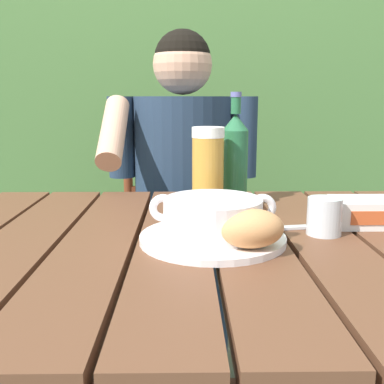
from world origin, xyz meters
TOP-DOWN VIEW (x-y plane):
  - dining_table at (0.00, 0.00)m, footprint 1.24×0.84m
  - hedge_backdrop at (-0.06, 1.67)m, footprint 3.67×0.78m
  - chair_near_diner at (0.01, 0.86)m, footprint 0.48×0.42m
  - person_eating at (0.01, 0.66)m, footprint 0.48×0.47m
  - serving_plate at (0.07, -0.02)m, footprint 0.26×0.26m
  - soup_bowl at (0.07, -0.02)m, footprint 0.23×0.18m
  - bread_roll at (0.13, -0.09)m, footprint 0.12×0.10m
  - beer_glass at (0.07, 0.21)m, footprint 0.07×0.07m
  - beer_bottle at (0.14, 0.28)m, footprint 0.06×0.06m
  - water_glass_small at (0.28, 0.02)m, footprint 0.06×0.06m
  - butter_tub at (0.38, 0.08)m, footprint 0.13×0.10m
  - table_knife at (0.20, 0.05)m, footprint 0.14×0.04m

SIDE VIEW (x-z plane):
  - chair_near_diner at x=0.01m, z-range 0.01..0.94m
  - dining_table at x=0.00m, z-range 0.27..1.01m
  - person_eating at x=0.01m, z-range 0.11..1.31m
  - table_knife at x=0.20m, z-range 0.74..0.75m
  - serving_plate at x=0.07m, z-range 0.74..0.75m
  - butter_tub at x=0.38m, z-range 0.74..0.79m
  - water_glass_small at x=0.28m, z-range 0.74..0.81m
  - bread_roll at x=0.13m, z-range 0.75..0.81m
  - soup_bowl at x=0.07m, z-range 0.75..0.82m
  - beer_glass at x=0.07m, z-range 0.74..0.93m
  - beer_bottle at x=0.14m, z-range 0.72..0.98m
  - hedge_backdrop at x=-0.06m, z-range -0.08..1.94m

